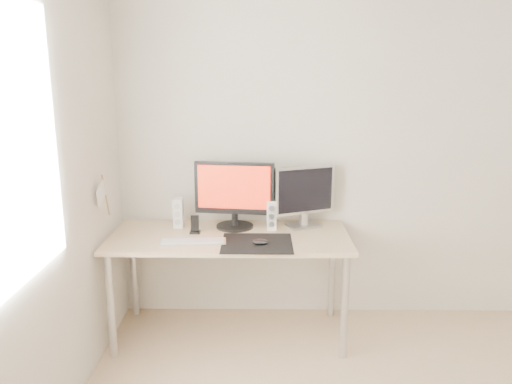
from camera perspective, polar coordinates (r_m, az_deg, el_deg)
name	(u,v)px	position (r m, az deg, el deg)	size (l,w,h in m)	color
wall_back	(361,150)	(3.66, 11.95, 4.73)	(3.50, 3.50, 0.00)	white
mousepad	(257,243)	(3.19, 0.11, -5.88)	(0.45, 0.40, 0.00)	black
mouse	(260,242)	(3.16, 0.47, -5.73)	(0.10, 0.06, 0.04)	black
desk	(230,246)	(3.39, -3.02, -6.16)	(1.60, 0.70, 0.73)	#D1B587
main_monitor	(234,193)	(3.44, -2.48, -0.06)	(0.55, 0.29, 0.47)	black
second_monitor	(304,193)	(3.49, 5.54, -0.13)	(0.43, 0.23, 0.43)	#AFAFB1
speaker_left	(178,213)	(3.53, -8.87, -2.37)	(0.07, 0.08, 0.21)	white
speaker_right	(271,215)	(3.45, 1.78, -2.61)	(0.07, 0.08, 0.21)	white
keyboard	(193,242)	(3.23, -7.21, -5.64)	(0.43, 0.15, 0.02)	silver
phone_dock	(195,228)	(3.40, -6.98, -4.09)	(0.07, 0.06, 0.12)	black
pennant	(103,193)	(3.29, -17.13, -0.16)	(0.01, 0.23, 0.29)	#A57F54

